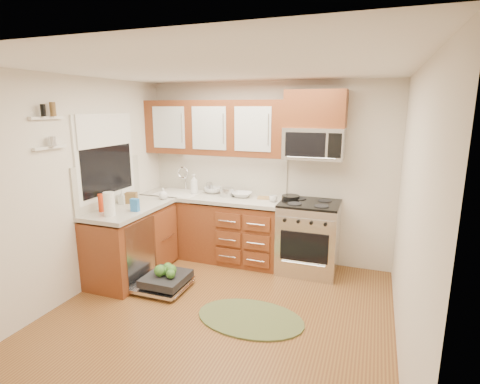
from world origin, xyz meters
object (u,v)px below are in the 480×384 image
at_px(range, 308,237).
at_px(stock_pot, 227,192).
at_px(skillet, 291,197).
at_px(bowl_a, 242,195).
at_px(sink, 179,201).
at_px(bowl_b, 213,190).
at_px(cup, 273,199).
at_px(upper_cabinets, 214,128).
at_px(dishwasher, 164,281).
at_px(microwave, 314,144).
at_px(rug, 250,318).
at_px(paper_towel_roll, 109,204).
at_px(cutting_board, 266,198).

height_order(range, stock_pot, stock_pot).
xyz_separation_m(skillet, bowl_a, (-0.68, -0.03, -0.01)).
bearing_deg(sink, bowl_b, 20.59).
bearing_deg(cup, skillet, 36.36).
distance_m(upper_cabinets, range, 1.99).
relative_size(skillet, cup, 2.21).
xyz_separation_m(dishwasher, skillet, (1.26, 1.24, 0.87)).
distance_m(skillet, cup, 0.25).
relative_size(stock_pot, bowl_b, 0.76).
xyz_separation_m(skillet, bowl_b, (-1.17, 0.06, -0.01)).
bearing_deg(upper_cabinets, stock_pot, -24.28).
xyz_separation_m(upper_cabinets, dishwasher, (-0.13, -1.27, -1.77)).
height_order(range, microwave, microwave).
xyz_separation_m(rug, paper_towel_roll, (-1.75, 0.08, 1.05)).
relative_size(cutting_board, paper_towel_roll, 0.88).
xyz_separation_m(stock_pot, cup, (0.70, -0.08, -0.02)).
bearing_deg(skillet, sink, -175.98).
xyz_separation_m(sink, dishwasher, (0.39, -1.12, -0.70)).
bearing_deg(bowl_b, cutting_board, -3.92).
xyz_separation_m(skillet, stock_pot, (-0.90, -0.06, 0.01)).
xyz_separation_m(range, cup, (-0.48, -0.04, 0.49)).
distance_m(microwave, bowl_b, 1.63).
distance_m(sink, rug, 2.25).
bearing_deg(cup, upper_cabinets, 168.62).
height_order(dishwasher, rug, dishwasher).
relative_size(dishwasher, rug, 0.62).
relative_size(upper_cabinets, bowl_b, 7.74).
bearing_deg(rug, microwave, 77.24).
relative_size(rug, cutting_board, 4.60).
height_order(microwave, paper_towel_roll, microwave).
height_order(upper_cabinets, bowl_b, upper_cabinets).
bearing_deg(microwave, sink, -176.15).
bearing_deg(range, sink, -179.70).
bearing_deg(upper_cabinets, dishwasher, -96.04).
bearing_deg(microwave, dishwasher, -140.93).
height_order(cutting_board, paper_towel_roll, paper_towel_roll).
relative_size(range, sink, 1.53).
relative_size(sink, paper_towel_roll, 2.23).
bearing_deg(rug, bowl_a, 112.75).
relative_size(rug, stock_pot, 5.66).
relative_size(cutting_board, bowl_a, 0.92).
bearing_deg(stock_pot, upper_cabinets, 155.72).
bearing_deg(range, rug, -103.81).
height_order(microwave, sink, microwave).
bearing_deg(cutting_board, dishwasher, -126.50).
bearing_deg(microwave, upper_cabinets, 178.98).
relative_size(dishwasher, cutting_board, 2.84).
height_order(rug, cup, cup).
bearing_deg(stock_pot, bowl_b, 154.97).
relative_size(sink, bowl_a, 2.30).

